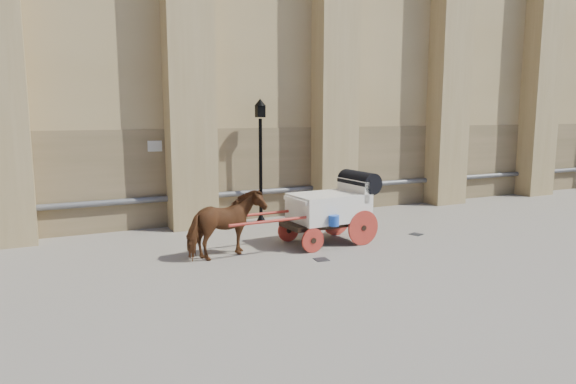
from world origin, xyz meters
TOP-DOWN VIEW (x-y plane):
  - ground at (0.00, 0.00)m, footprint 90.00×90.00m
  - horse at (-1.16, -0.05)m, footprint 2.09×1.36m
  - carriage at (1.94, 0.13)m, footprint 4.39×1.61m
  - street_lamp at (1.18, 3.39)m, footprint 0.37×0.37m
  - drain_grate_near at (0.82, -1.22)m, footprint 0.35×0.35m
  - drain_grate_far at (4.57, -0.14)m, footprint 0.41×0.41m

SIDE VIEW (x-z plane):
  - ground at x=0.00m, z-range 0.00..0.00m
  - drain_grate_near at x=0.82m, z-range 0.00..0.01m
  - drain_grate_far at x=4.57m, z-range 0.00..0.01m
  - horse at x=-1.16m, z-range 0.00..1.63m
  - carriage at x=1.94m, z-range 0.07..1.97m
  - street_lamp at x=1.18m, z-range 0.14..4.06m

